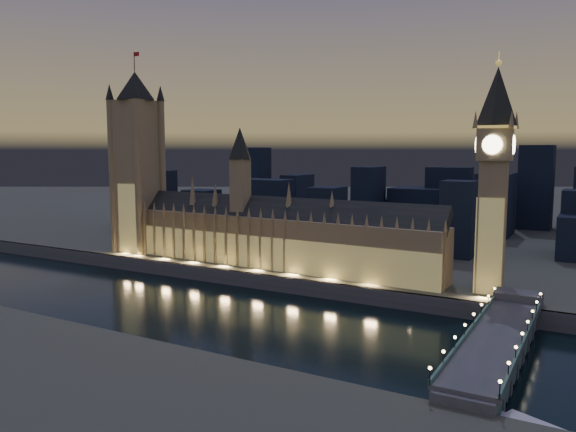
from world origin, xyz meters
The scene contains 8 objects.
ground_plane centered at (0.00, 0.00, 0.00)m, with size 2000.00×2000.00×0.00m, color black.
north_bank centered at (0.00, 520.00, 4.00)m, with size 2000.00×960.00×8.00m, color #4A4C3A.
embankment_wall centered at (0.00, 41.00, 4.00)m, with size 2000.00×2.50×8.00m, color #40534B.
palace_of_westminster centered at (-11.34, 61.74, 26.37)m, with size 202.00×27.54×78.00m.
victoria_tower centered at (-110.00, 61.93, 70.75)m, with size 31.68×31.68×126.25m.
elizabeth_tower centered at (108.00, 61.92, 68.42)m, with size 18.00×18.00×108.38m.
westminster_bridge centered at (122.79, -3.45, 5.99)m, with size 18.85×113.00×15.90m.
city_backdrop centered at (37.95, 246.14, 30.03)m, with size 470.87×215.63×70.96m.
Camera 1 is at (151.84, -204.61, 73.17)m, focal length 35.00 mm.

